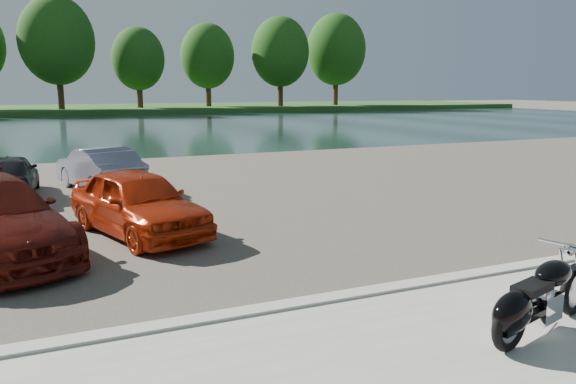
# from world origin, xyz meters

# --- Properties ---
(ground) EXTENTS (200.00, 200.00, 0.00)m
(ground) POSITION_xyz_m (0.00, 0.00, 0.00)
(ground) COLOR #595447
(ground) RESTS_ON ground
(kerb) EXTENTS (60.00, 0.30, 0.14)m
(kerb) POSITION_xyz_m (0.00, 2.00, 0.07)
(kerb) COLOR #9E9B94
(kerb) RESTS_ON ground
(parking_lot) EXTENTS (60.00, 18.00, 0.04)m
(parking_lot) POSITION_xyz_m (0.00, 11.00, 0.02)
(parking_lot) COLOR #464238
(parking_lot) RESTS_ON ground
(river) EXTENTS (120.00, 40.00, 0.00)m
(river) POSITION_xyz_m (0.00, 40.00, 0.00)
(river) COLOR #1B312C
(river) RESTS_ON ground
(far_bank) EXTENTS (120.00, 24.00, 0.60)m
(far_bank) POSITION_xyz_m (0.00, 72.00, 0.30)
(far_bank) COLOR #23491A
(far_bank) RESTS_ON ground
(far_trees) EXTENTS (70.25, 10.68, 12.52)m
(far_trees) POSITION_xyz_m (4.36, 65.79, 7.49)
(far_trees) COLOR #392514
(far_trees) RESTS_ON far_bank
(motorcycle) EXTENTS (2.27, 0.99, 1.05)m
(motorcycle) POSITION_xyz_m (0.30, -0.09, 0.56)
(motorcycle) COLOR black
(motorcycle) RESTS_ON promenade
(car_4) EXTENTS (2.79, 4.37, 1.38)m
(car_4) POSITION_xyz_m (-3.34, 7.00, 0.73)
(car_4) COLOR #AE280B
(car_4) RESTS_ON parking_lot
(car_8) EXTENTS (1.61, 3.69, 1.24)m
(car_8) POSITION_xyz_m (-6.05, 12.70, 0.66)
(car_8) COLOR black
(car_8) RESTS_ON parking_lot
(car_9) EXTENTS (2.42, 4.19, 1.31)m
(car_9) POSITION_xyz_m (-3.59, 12.77, 0.69)
(car_9) COLOR slate
(car_9) RESTS_ON parking_lot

